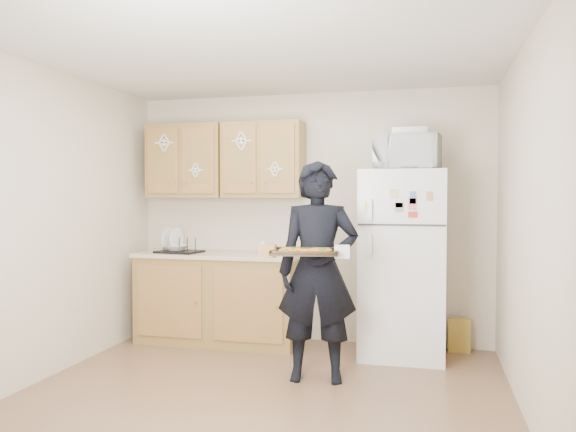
{
  "coord_description": "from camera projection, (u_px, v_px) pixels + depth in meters",
  "views": [
    {
      "loc": [
        1.18,
        -3.78,
        1.46
      ],
      "look_at": [
        0.12,
        0.45,
        1.31
      ],
      "focal_mm": 35.0,
      "sensor_mm": 36.0,
      "label": 1
    }
  ],
  "objects": [
    {
      "name": "refrigerator",
      "position": [
        403.0,
        263.0,
        5.12
      ],
      "size": [
        0.75,
        0.7,
        1.7
      ],
      "primitive_type": "cube",
      "color": "white",
      "rests_on": "floor"
    },
    {
      "name": "pizza_front_left",
      "position": [
        288.0,
        251.0,
        4.09
      ],
      "size": [
        0.16,
        0.16,
        0.02
      ],
      "primitive_type": "cylinder",
      "color": "orange",
      "rests_on": "baking_tray"
    },
    {
      "name": "upper_cab_right",
      "position": [
        263.0,
        160.0,
        5.6
      ],
      "size": [
        0.8,
        0.33,
        0.75
      ],
      "primitive_type": "cube",
      "color": "brown",
      "rests_on": "wall_back"
    },
    {
      "name": "wall_back",
      "position": [
        309.0,
        217.0,
        5.7
      ],
      "size": [
        3.6,
        0.04,
        2.5
      ],
      "primitive_type": "cube",
      "color": "beige",
      "rests_on": "floor"
    },
    {
      "name": "floor",
      "position": [
        257.0,
        401.0,
        4.0
      ],
      "size": [
        3.6,
        3.6,
        0.0
      ],
      "primitive_type": "plane",
      "color": "brown",
      "rests_on": "ground"
    },
    {
      "name": "foil_pan",
      "position": [
        410.0,
        132.0,
        5.05
      ],
      "size": [
        0.31,
        0.21,
        0.07
      ],
      "primitive_type": "cube",
      "rotation": [
        0.0,
        0.0,
        0.0
      ],
      "color": "silver",
      "rests_on": "microwave"
    },
    {
      "name": "soap_bottle",
      "position": [
        263.0,
        246.0,
        5.38
      ],
      "size": [
        0.1,
        0.1,
        0.17
      ],
      "primitive_type": "imported",
      "rotation": [
        0.0,
        0.0,
        0.26
      ],
      "color": "white",
      "rests_on": "countertop"
    },
    {
      "name": "base_cabinet",
      "position": [
        220.0,
        299.0,
        5.62
      ],
      "size": [
        1.6,
        0.6,
        0.86
      ],
      "primitive_type": "cube",
      "color": "brown",
      "rests_on": "floor"
    },
    {
      "name": "wall_right",
      "position": [
        531.0,
        230.0,
        3.52
      ],
      "size": [
        0.04,
        3.6,
        2.5
      ],
      "primitive_type": "cube",
      "color": "beige",
      "rests_on": "floor"
    },
    {
      "name": "wall_front",
      "position": [
        121.0,
        250.0,
        2.21
      ],
      "size": [
        3.6,
        0.04,
        2.5
      ],
      "primitive_type": "cube",
      "color": "beige",
      "rests_on": "floor"
    },
    {
      "name": "cereal_box",
      "position": [
        459.0,
        335.0,
        5.26
      ],
      "size": [
        0.2,
        0.07,
        0.32
      ],
      "primitive_type": "cube",
      "color": "gold",
      "rests_on": "floor"
    },
    {
      "name": "person",
      "position": [
        318.0,
        271.0,
        4.44
      ],
      "size": [
        0.69,
        0.5,
        1.74
      ],
      "primitive_type": "imported",
      "rotation": [
        0.0,
        0.0,
        0.14
      ],
      "color": "black",
      "rests_on": "floor"
    },
    {
      "name": "wall_left",
      "position": [
        37.0,
        224.0,
        4.39
      ],
      "size": [
        0.04,
        3.6,
        2.5
      ],
      "primitive_type": "cube",
      "color": "beige",
      "rests_on": "floor"
    },
    {
      "name": "bowl",
      "position": [
        176.0,
        248.0,
        5.62
      ],
      "size": [
        0.27,
        0.27,
        0.05
      ],
      "primitive_type": "imported",
      "rotation": [
        0.0,
        0.0,
        -0.26
      ],
      "color": "silver",
      "rests_on": "dish_rack"
    },
    {
      "name": "baking_tray",
      "position": [
        305.0,
        253.0,
        4.16
      ],
      "size": [
        0.54,
        0.42,
        0.04
      ],
      "primitive_type": "cube",
      "rotation": [
        0.0,
        0.0,
        0.14
      ],
      "color": "black",
      "rests_on": "person"
    },
    {
      "name": "ceiling",
      "position": [
        256.0,
        48.0,
        3.91
      ],
      "size": [
        3.6,
        3.6,
        0.0
      ],
      "primitive_type": "plane",
      "color": "silver",
      "rests_on": "wall_back"
    },
    {
      "name": "pizza_back_left",
      "position": [
        291.0,
        249.0,
        4.25
      ],
      "size": [
        0.16,
        0.16,
        0.02
      ],
      "primitive_type": "cylinder",
      "color": "orange",
      "rests_on": "baking_tray"
    },
    {
      "name": "pizza_back_right",
      "position": [
        321.0,
        249.0,
        4.23
      ],
      "size": [
        0.16,
        0.16,
        0.02
      ],
      "primitive_type": "cylinder",
      "color": "orange",
      "rests_on": "baking_tray"
    },
    {
      "name": "pizza_front_right",
      "position": [
        320.0,
        251.0,
        4.06
      ],
      "size": [
        0.16,
        0.16,
        0.02
      ],
      "primitive_type": "cylinder",
      "color": "orange",
      "rests_on": "baking_tray"
    },
    {
      "name": "dish_rack",
      "position": [
        179.0,
        244.0,
        5.61
      ],
      "size": [
        0.46,
        0.37,
        0.17
      ],
      "primitive_type": "cube",
      "rotation": [
        0.0,
        0.0,
        -0.15
      ],
      "color": "black",
      "rests_on": "countertop"
    },
    {
      "name": "upper_cab_left",
      "position": [
        188.0,
        161.0,
        5.8
      ],
      "size": [
        0.8,
        0.33,
        0.75
      ],
      "primitive_type": "cube",
      "color": "brown",
      "rests_on": "wall_back"
    },
    {
      "name": "countertop",
      "position": [
        220.0,
        255.0,
        5.61
      ],
      "size": [
        1.64,
        0.64,
        0.04
      ],
      "primitive_type": "cube",
      "color": "beige",
      "rests_on": "base_cabinet"
    },
    {
      "name": "pizza_center",
      "position": [
        305.0,
        250.0,
        4.16
      ],
      "size": [
        0.16,
        0.16,
        0.02
      ],
      "primitive_type": "cylinder",
      "color": "orange",
      "rests_on": "baking_tray"
    },
    {
      "name": "microwave",
      "position": [
        407.0,
        153.0,
        5.03
      ],
      "size": [
        0.61,
        0.45,
        0.31
      ],
      "primitive_type": "imported",
      "rotation": [
        0.0,
        0.0,
        -0.12
      ],
      "color": "white",
      "rests_on": "refrigerator"
    }
  ]
}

